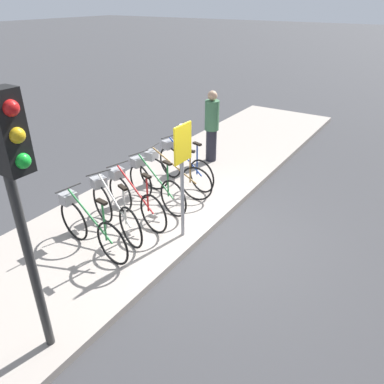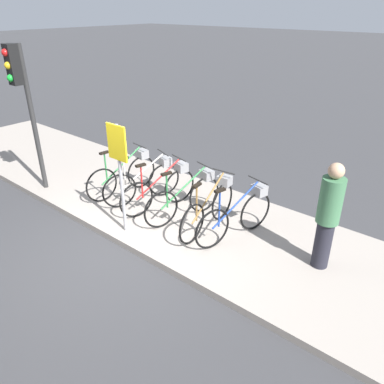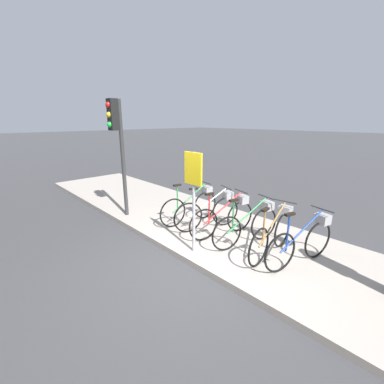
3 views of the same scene
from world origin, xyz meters
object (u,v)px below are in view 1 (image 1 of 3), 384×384
parked_bicycle_1 (113,208)px  parked_bicycle_2 (133,197)px  parked_bicycle_4 (171,174)px  traffic_light (17,180)px  parked_bicycle_0 (88,225)px  pedestrian (212,125)px  parked_bicycle_3 (153,184)px  sign_post (182,163)px  parked_bicycle_5 (182,164)px

parked_bicycle_1 → parked_bicycle_2: bearing=-3.3°
parked_bicycle_4 → traffic_light: bearing=-163.8°
parked_bicycle_0 → pedestrian: bearing=3.0°
parked_bicycle_0 → parked_bicycle_2: same height
parked_bicycle_0 → parked_bicycle_3: same height
parked_bicycle_1 → parked_bicycle_2: size_ratio=0.98×
parked_bicycle_3 → traffic_light: bearing=-161.0°
parked_bicycle_4 → traffic_light: (-3.87, -1.13, 1.73)m
parked_bicycle_0 → sign_post: sign_post is taller
parked_bicycle_3 → parked_bicycle_5: (1.11, 0.07, 0.00)m
parked_bicycle_1 → pedestrian: 3.70m
parked_bicycle_0 → sign_post: bearing=-42.6°
pedestrian → parked_bicycle_4: bearing=-174.1°
parked_bicycle_3 → parked_bicycle_5: 1.11m
parked_bicycle_2 → sign_post: bearing=-86.8°
parked_bicycle_0 → parked_bicycle_1: same height
sign_post → parked_bicycle_4: bearing=43.5°
parked_bicycle_1 → sign_post: (0.55, -1.08, 0.89)m
parked_bicycle_0 → parked_bicycle_2: (1.08, 0.01, 0.00)m
traffic_light → parked_bicycle_5: bearing=15.3°
parked_bicycle_2 → pedestrian: size_ratio=0.97×
parked_bicycle_2 → parked_bicycle_5: size_ratio=1.00×
parked_bicycle_2 → parked_bicycle_3: same height
parked_bicycle_0 → parked_bicycle_2: bearing=0.4°
parked_bicycle_0 → parked_bicycle_4: same height
parked_bicycle_3 → sign_post: 1.51m
pedestrian → parked_bicycle_5: bearing=-175.0°
parked_bicycle_0 → parked_bicycle_2: 1.08m
parked_bicycle_2 → parked_bicycle_0: bearing=-179.6°
parked_bicycle_4 → pedestrian: 2.06m
parked_bicycle_4 → traffic_light: traffic_light is taller
traffic_light → sign_post: size_ratio=1.53×
parked_bicycle_3 → parked_bicycle_5: size_ratio=1.00×
parked_bicycle_0 → parked_bicycle_3: (1.71, 0.03, 0.00)m
sign_post → parked_bicycle_5: bearing=34.5°
parked_bicycle_0 → traffic_light: bearing=-145.4°
pedestrian → sign_post: (-3.12, -1.28, 0.44)m
parked_bicycle_4 → pedestrian: bearing=5.9°
parked_bicycle_0 → parked_bicycle_5: 2.82m
parked_bicycle_1 → sign_post: sign_post is taller
parked_bicycle_2 → parked_bicycle_3: (0.62, 0.03, 0.00)m
traffic_light → sign_post: bearing=1.2°
parked_bicycle_0 → parked_bicycle_5: size_ratio=1.02×
parked_bicycle_1 → parked_bicycle_5: 2.22m
sign_post → parked_bicycle_0: bearing=137.4°
parked_bicycle_2 → traffic_light: traffic_light is taller
pedestrian → traffic_light: bearing=-167.2°
pedestrian → parked_bicycle_0: bearing=-177.0°
parked_bicycle_2 → sign_post: (0.06, -1.06, 0.89)m
parked_bicycle_1 → parked_bicycle_4: (1.67, -0.02, 0.00)m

